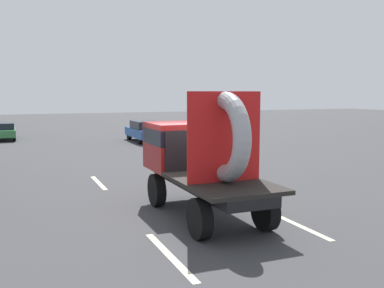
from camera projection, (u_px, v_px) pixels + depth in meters
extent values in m
plane|color=#38383A|center=(194.00, 211.00, 12.12)|extent=(120.00, 120.00, 0.00)
cylinder|color=black|center=(157.00, 190.00, 12.62)|extent=(0.28, 0.94, 0.94)
cylinder|color=black|center=(210.00, 185.00, 13.26)|extent=(0.28, 0.94, 0.94)
cylinder|color=black|center=(200.00, 219.00, 9.76)|extent=(0.28, 0.94, 0.94)
cylinder|color=black|center=(265.00, 211.00, 10.40)|extent=(0.28, 0.94, 0.94)
cube|color=black|center=(207.00, 183.00, 11.41)|extent=(1.30, 4.95, 0.25)
cube|color=maroon|center=(184.00, 146.00, 12.79)|extent=(2.00, 1.74, 1.35)
cube|color=black|center=(185.00, 136.00, 12.71)|extent=(2.02, 1.65, 0.44)
cube|color=black|center=(221.00, 183.00, 10.60)|extent=(2.00, 3.21, 0.10)
cube|color=black|center=(196.00, 150.00, 11.95)|extent=(1.80, 0.08, 1.10)
torus|color=#9E9EA3|center=(225.00, 137.00, 10.33)|extent=(0.42, 2.14, 2.14)
cube|color=red|center=(225.00, 137.00, 10.33)|extent=(1.90, 0.03, 2.14)
cylinder|color=black|center=(129.00, 135.00, 30.27)|extent=(0.22, 0.65, 0.65)
cylinder|color=black|center=(151.00, 134.00, 30.87)|extent=(0.22, 0.65, 0.65)
cylinder|color=black|center=(140.00, 139.00, 27.77)|extent=(0.22, 0.65, 0.65)
cylinder|color=black|center=(163.00, 138.00, 28.37)|extent=(0.22, 0.65, 0.65)
cube|color=#194C99|center=(146.00, 133.00, 29.29)|extent=(1.82, 4.25, 0.56)
cube|color=black|center=(146.00, 125.00, 29.13)|extent=(1.64, 2.38, 0.51)
cube|color=beige|center=(170.00, 255.00, 8.81)|extent=(0.16, 2.84, 0.01)
cube|color=beige|center=(99.00, 183.00, 15.91)|extent=(0.16, 2.55, 0.01)
cube|color=beige|center=(302.00, 227.00, 10.69)|extent=(0.16, 2.25, 0.01)
cube|color=beige|center=(187.00, 174.00, 17.63)|extent=(0.16, 2.09, 0.01)
cylinder|color=black|center=(14.00, 134.00, 31.70)|extent=(0.19, 0.56, 0.56)
cylinder|color=black|center=(14.00, 137.00, 29.55)|extent=(0.19, 0.56, 0.56)
cube|color=#33723F|center=(3.00, 132.00, 30.34)|extent=(1.57, 3.66, 0.48)
cube|color=black|center=(3.00, 126.00, 30.21)|extent=(1.41, 2.05, 0.44)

